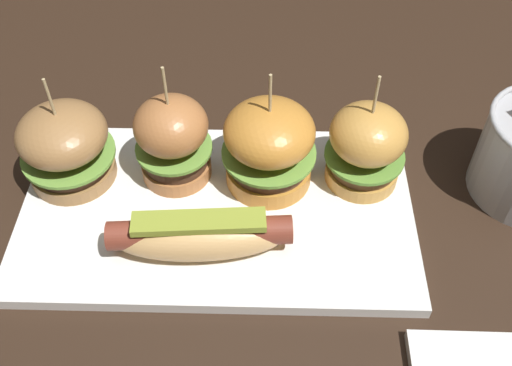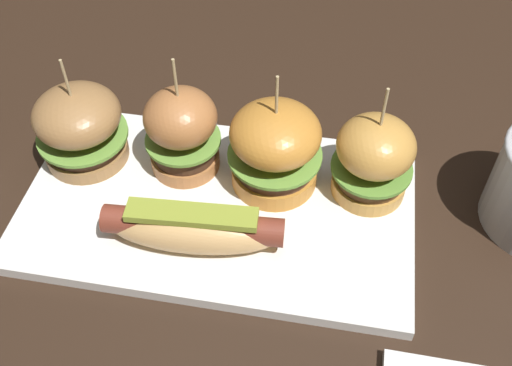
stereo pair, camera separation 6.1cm
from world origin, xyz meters
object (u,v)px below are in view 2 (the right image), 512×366
slider_far_left (80,126)px  slider_center_right (275,147)px  slider_far_right (374,158)px  slider_center_left (182,131)px  hot_dog (193,227)px  platter_main (218,207)px

slider_far_left → slider_center_right: 0.22m
slider_far_left → slider_center_right: (0.22, -0.00, 0.00)m
slider_far_right → slider_center_left: bearing=179.4°
slider_center_right → slider_far_right: size_ratio=1.02×
hot_dog → slider_far_right: (0.17, 0.10, 0.02)m
platter_main → slider_center_left: 0.09m
slider_far_left → hot_dog: bearing=-33.2°
slider_far_left → slider_far_right: (0.32, 0.00, 0.00)m
platter_main → slider_far_right: 0.17m
platter_main → slider_far_right: (0.16, 0.05, 0.06)m
platter_main → slider_center_left: slider_center_left is taller
hot_dog → slider_far_right: size_ratio=1.28×
slider_center_right → slider_center_left: bearing=176.6°
platter_main → slider_far_left: size_ratio=3.10×
slider_far_left → slider_center_left: 0.11m
slider_far_left → slider_center_right: size_ratio=0.93×
platter_main → hot_dog: size_ratio=2.31×
slider_far_left → slider_far_right: slider_far_right is taller
platter_main → hot_dog: 0.06m
slider_center_left → slider_center_right: 0.10m
hot_dog → slider_far_left: (-0.15, 0.10, 0.02)m
hot_dog → platter_main: bearing=78.3°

